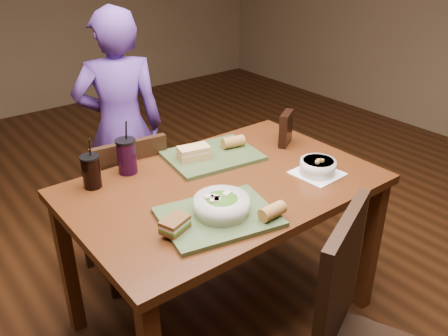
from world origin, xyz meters
The scene contains 15 objects.
ground centered at (0.00, 0.00, 0.00)m, with size 6.00×6.00×0.00m, color #381C0B.
dining_table centered at (0.00, 0.00, 0.66)m, with size 1.30×0.85×0.75m.
chair_far centered at (-0.21, 0.53, 0.47)m, with size 0.41×0.41×0.84m.
diner centered at (0.00, 0.97, 0.69)m, with size 0.50×0.33×1.37m, color #57338D.
tray_near centered at (-0.19, -0.21, 0.76)m, with size 0.42×0.32×0.02m, color #3A4D28.
tray_far centered at (0.11, 0.23, 0.76)m, with size 0.42×0.32×0.02m, color #3A4D28.
salad_bowl centered at (-0.17, -0.20, 0.80)m, with size 0.21×0.21×0.07m.
soup_bowl centered at (0.37, -0.19, 0.79)m, with size 0.20×0.20×0.08m.
sandwich_near centered at (-0.37, -0.19, 0.79)m, with size 0.12×0.10×0.05m.
sandwich_far centered at (0.02, 0.25, 0.80)m, with size 0.16×0.11×0.06m.
baguette_near centered at (-0.04, -0.34, 0.79)m, with size 0.05×0.05×0.10m, color #AD7533.
baguette_far centered at (0.24, 0.23, 0.80)m, with size 0.05×0.05×0.11m, color #AD7533.
cup_cola centered at (-0.45, 0.31, 0.82)m, with size 0.08×0.08×0.22m.
cup_berry centered at (-0.28, 0.34, 0.83)m, with size 0.09×0.09×0.24m.
chip_bag centered at (0.49, 0.13, 0.83)m, with size 0.13×0.04×0.17m, color black.
Camera 1 is at (-1.09, -1.39, 1.72)m, focal length 38.00 mm.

